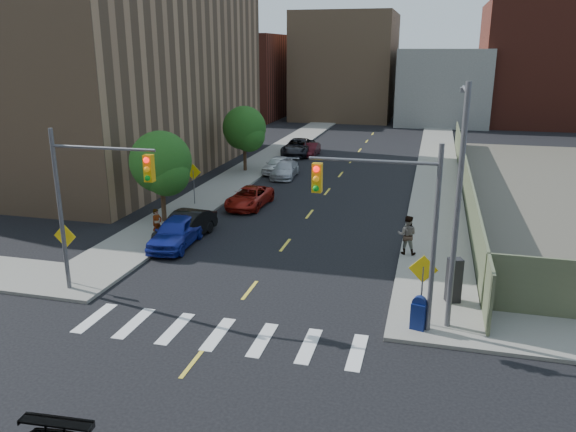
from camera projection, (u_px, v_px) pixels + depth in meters
The scene contains 28 objects.
ground at pixel (166, 397), 16.81m from camera, with size 160.00×160.00×0.00m, color black.
sidewalk_nw at pixel (281, 150), 57.14m from camera, with size 3.50×73.00×0.15m, color gray.
sidewalk_ne at pixel (437, 157), 53.41m from camera, with size 3.50×73.00×0.15m, color gray.
fence_north at pixel (465, 176), 40.11m from camera, with size 0.12×44.00×2.50m, color #5B6043.
building_nw at pixel (83, 73), 47.63m from camera, with size 22.00×30.00×16.00m, color #8C6B4C.
bg_bldg_west at pixel (239, 76), 85.30m from camera, with size 14.00×18.00×12.00m, color #592319.
bg_bldg_midwest at pixel (346, 66), 82.88m from camera, with size 14.00×16.00×15.00m, color #8C6B4C.
bg_bldg_center at pixel (443, 86), 78.37m from camera, with size 12.00×16.00×10.00m, color gray.
bg_bldg_east at pixel (551, 64), 76.00m from camera, with size 18.00×18.00×16.00m, color #592319.
signal_nw at pixel (90, 191), 22.51m from camera, with size 4.59×0.30×7.00m.
signal_ne at pixel (392, 212), 19.63m from camera, with size 4.59×0.30×7.00m.
streetlight_ne at pixel (458, 191), 19.74m from camera, with size 0.25×3.70×9.00m.
warn_sign_nw at pixel (66, 243), 24.14m from camera, with size 1.06×0.06×2.83m.
warn_sign_ne at pixel (423, 277), 20.53m from camera, with size 1.06×0.06×2.83m.
warn_sign_midwest at pixel (193, 176), 36.66m from camera, with size 1.06×0.06×2.83m.
tree_west_near at pixel (161, 166), 32.61m from camera, with size 3.66×3.64×5.52m.
tree_west_far at pixel (244, 131), 46.53m from camera, with size 3.66×3.64×5.52m.
parked_car_blue at pixel (176, 232), 29.41m from camera, with size 1.86×4.62×1.57m, color navy.
parked_car_black at pixel (186, 226), 30.51m from camera, with size 1.58×4.54×1.50m, color black.
parked_car_red at pixel (249, 197), 36.81m from camera, with size 2.14×4.64×1.29m, color maroon.
parked_car_silver at pixel (285, 169), 45.32m from camera, with size 1.80×4.42×1.28m, color #AFB0B7.
parked_car_white at pixel (278, 165), 46.87m from camera, with size 1.65×4.10×1.40m, color silver.
parked_car_maroon at pixel (311, 150), 54.37m from camera, with size 1.31×3.76×1.24m, color #390B11.
parked_car_grey at pixel (298, 147), 54.77m from camera, with size 2.62×5.67×1.58m, color black.
mailbox at pixel (419, 313), 20.43m from camera, with size 0.61×0.52×1.29m.
payphone at pixel (454, 280), 22.55m from camera, with size 0.55×0.45×1.85m, color black.
pedestrian_west at pixel (157, 224), 29.99m from camera, with size 0.62×0.41×1.70m, color gray.
pedestrian_east at pixel (407, 235), 27.85m from camera, with size 0.96×0.75×1.98m, color gray.
Camera 1 is at (7.19, -13.16, 10.01)m, focal length 35.00 mm.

